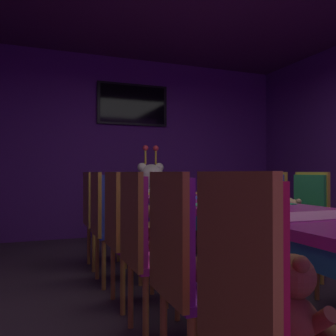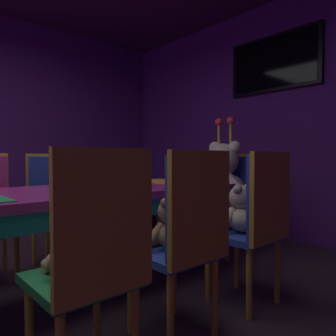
{
  "view_description": "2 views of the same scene",
  "coord_description": "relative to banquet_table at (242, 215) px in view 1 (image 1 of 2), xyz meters",
  "views": [
    {
      "loc": [
        -1.48,
        -2.3,
        0.98
      ],
      "look_at": [
        -0.09,
        1.31,
        1.03
      ],
      "focal_mm": 38.04,
      "sensor_mm": 36.0,
      "label": 1
    },
    {
      "loc": [
        1.97,
        -0.31,
        0.95
      ],
      "look_at": [
        -0.11,
        1.55,
        0.86
      ],
      "focal_mm": 34.12,
      "sensor_mm": 36.0,
      "label": 2
    }
  ],
  "objects": [
    {
      "name": "throne_chair",
      "position": [
        0.0,
        2.33,
        -0.06
      ],
      "size": [
        0.41,
        0.42,
        0.98
      ],
      "rotation": [
        0.0,
        0.0,
        -1.57
      ],
      "color": "#2D47B2",
      "rests_on": "ground_plane"
    },
    {
      "name": "teddy_right_5",
      "position": [
        0.73,
        1.44,
        -0.06
      ],
      "size": [
        0.26,
        0.33,
        0.32
      ],
      "rotation": [
        0.0,
        0.0,
        3.14
      ],
      "color": "beige",
      "rests_on": "chair_right_5"
    },
    {
      "name": "teddy_left_3",
      "position": [
        -0.71,
        0.27,
        -0.06
      ],
      "size": [
        0.26,
        0.33,
        0.32
      ],
      "color": "brown",
      "rests_on": "chair_left_3"
    },
    {
      "name": "teddy_left_4",
      "position": [
        -0.73,
        0.84,
        -0.09
      ],
      "size": [
        0.22,
        0.28,
        0.26
      ],
      "color": "#9E7247",
      "rests_on": "chair_left_4"
    },
    {
      "name": "chair_right_4",
      "position": [
        0.85,
        0.83,
        -0.06
      ],
      "size": [
        0.42,
        0.41,
        0.98
      ],
      "rotation": [
        0.0,
        0.0,
        3.14
      ],
      "color": "#2D47B2",
      "rests_on": "ground_plane"
    },
    {
      "name": "teddy_right_4",
      "position": [
        0.71,
        0.83,
        -0.08
      ],
      "size": [
        0.23,
        0.3,
        0.28
      ],
      "rotation": [
        0.0,
        0.0,
        3.14
      ],
      "color": "#9E7247",
      "rests_on": "chair_right_4"
    },
    {
      "name": "chair_right_3",
      "position": [
        0.87,
        0.3,
        -0.06
      ],
      "size": [
        0.42,
        0.41,
        0.98
      ],
      "rotation": [
        0.0,
        0.0,
        3.14
      ],
      "color": "#268C4C",
      "rests_on": "ground_plane"
    },
    {
      "name": "chair_left_3",
      "position": [
        -0.85,
        0.27,
        -0.06
      ],
      "size": [
        0.42,
        0.41,
        0.98
      ],
      "color": "#CC338C",
      "rests_on": "ground_plane"
    },
    {
      "name": "teddy_left_5",
      "position": [
        -0.72,
        1.41,
        -0.06
      ],
      "size": [
        0.27,
        0.35,
        0.33
      ],
      "color": "beige",
      "rests_on": "chair_left_5"
    },
    {
      "name": "wall_tv",
      "position": [
        0.0,
        3.11,
        1.39
      ],
      "size": [
        1.12,
        0.06,
        0.65
      ],
      "color": "black"
    },
    {
      "name": "chair_left_0",
      "position": [
        -0.86,
        -1.41,
        -0.06
      ],
      "size": [
        0.42,
        0.41,
        0.98
      ],
      "color": "red",
      "rests_on": "ground_plane"
    },
    {
      "name": "king_teddy_bear",
      "position": [
        0.0,
        2.16,
        0.08
      ],
      "size": [
        0.69,
        0.53,
        0.88
      ],
      "rotation": [
        0.0,
        0.0,
        -1.57
      ],
      "color": "silver",
      "rests_on": "throne_chair"
    },
    {
      "name": "teddy_left_1",
      "position": [
        -0.7,
        -0.85,
        -0.08
      ],
      "size": [
        0.23,
        0.3,
        0.29
      ],
      "color": "brown",
      "rests_on": "chair_left_1"
    },
    {
      "name": "banquet_table",
      "position": [
        0.0,
        0.0,
        0.0
      ],
      "size": [
        0.9,
        3.57,
        0.75
      ],
      "color": "#B22D8C",
      "rests_on": "ground_plane"
    },
    {
      "name": "chair_left_4",
      "position": [
        -0.88,
        0.84,
        -0.06
      ],
      "size": [
        0.42,
        0.41,
        0.98
      ],
      "color": "#2D47B2",
      "rests_on": "ground_plane"
    },
    {
      "name": "chair_left_2",
      "position": [
        -0.85,
        -0.27,
        -0.06
      ],
      "size": [
        0.42,
        0.41,
        0.98
      ],
      "color": "#CC338C",
      "rests_on": "ground_plane"
    },
    {
      "name": "ground_plane",
      "position": [
        0.0,
        0.0,
        -0.66
      ],
      "size": [
        7.9,
        7.9,
        0.0
      ],
      "primitive_type": "plane",
      "color": "#3F2D38"
    },
    {
      "name": "teddy_left_0",
      "position": [
        -0.71,
        -1.41,
        -0.08
      ],
      "size": [
        0.23,
        0.29,
        0.28
      ],
      "color": "brown",
      "rests_on": "chair_left_0"
    },
    {
      "name": "teddy_right_3",
      "position": [
        0.73,
        0.3,
        -0.08
      ],
      "size": [
        0.24,
        0.3,
        0.29
      ],
      "rotation": [
        0.0,
        0.0,
        3.14
      ],
      "color": "tan",
      "rests_on": "chair_right_3"
    },
    {
      "name": "chair_left_5",
      "position": [
        -0.87,
        1.41,
        -0.06
      ],
      "size": [
        0.42,
        0.41,
        0.98
      ],
      "color": "#268C4C",
      "rests_on": "ground_plane"
    },
    {
      "name": "chair_left_1",
      "position": [
        -0.85,
        -0.85,
        -0.06
      ],
      "size": [
        0.42,
        0.41,
        0.98
      ],
      "color": "purple",
      "rests_on": "ground_plane"
    },
    {
      "name": "wall_back",
      "position": [
        0.0,
        3.2,
        0.74
      ],
      "size": [
        5.2,
        0.12,
        2.8
      ],
      "primitive_type": "cube",
      "color": "#59267F",
      "rests_on": "ground_plane"
    },
    {
      "name": "chair_right_5",
      "position": [
        0.88,
        1.44,
        -0.06
      ],
      "size": [
        0.42,
        0.41,
        0.98
      ],
      "rotation": [
        0.0,
        0.0,
        3.14
      ],
      "color": "#2D47B2",
      "rests_on": "ground_plane"
    },
    {
      "name": "teddy_left_2",
      "position": [
        -0.71,
        -0.27,
        -0.08
      ],
      "size": [
        0.24,
        0.31,
        0.29
      ],
      "color": "brown",
      "rests_on": "chair_left_2"
    }
  ]
}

